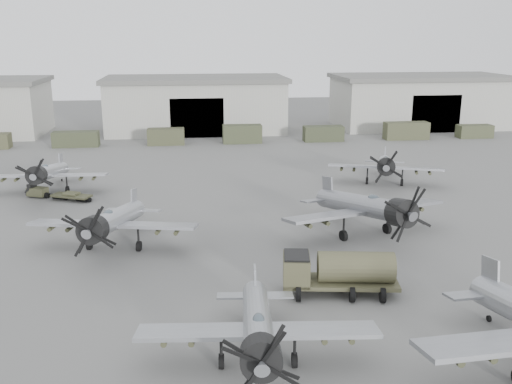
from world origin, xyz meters
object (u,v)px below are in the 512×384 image
aircraft_mid_1 (112,221)px  aircraft_far_1 (385,165)px  tug_trailer (50,193)px  aircraft_mid_2 (368,207)px  fuel_tanker (339,270)px  aircraft_near_1 (258,328)px  aircraft_far_0 (47,173)px

aircraft_mid_1 → aircraft_far_1: 30.43m
aircraft_mid_1 → tug_trailer: 16.79m
aircraft_mid_2 → fuel_tanker: 10.63m
aircraft_near_1 → tug_trailer: size_ratio=1.76×
tug_trailer → aircraft_far_0: bearing=130.2°
aircraft_far_1 → fuel_tanker: 27.31m
aircraft_mid_2 → aircraft_far_1: (6.78, 15.29, -0.29)m
aircraft_mid_1 → aircraft_far_0: bearing=128.1°
fuel_tanker → tug_trailer: fuel_tanker is taller
aircraft_mid_2 → aircraft_far_1: 16.72m
aircraft_mid_2 → aircraft_mid_1: bearing=164.5°
aircraft_near_1 → aircraft_far_1: size_ratio=0.98×
aircraft_mid_1 → tug_trailer: aircraft_mid_1 is taller
aircraft_far_1 → fuel_tanker: bearing=-96.3°
aircraft_mid_2 → aircraft_far_0: bearing=132.6°
aircraft_mid_1 → aircraft_far_0: size_ratio=1.07×
aircraft_far_1 → tug_trailer: bearing=-159.6°
aircraft_far_0 → fuel_tanker: bearing=-45.8°
aircraft_mid_1 → fuel_tanker: aircraft_mid_1 is taller
aircraft_mid_2 → fuel_tanker: (-4.80, -9.44, -0.91)m
aircraft_mid_2 → tug_trailer: (-26.92, 14.36, -1.95)m
aircraft_near_1 → aircraft_mid_1: size_ratio=0.93×
aircraft_mid_1 → fuel_tanker: (14.46, -8.97, -0.70)m
aircraft_mid_2 → tug_trailer: bearing=135.0°
aircraft_near_1 → tug_trailer: bearing=122.7°
aircraft_far_0 → aircraft_far_1: (34.21, -0.89, 0.06)m
aircraft_mid_1 → aircraft_mid_2: 19.27m
aircraft_mid_2 → tug_trailer: 30.58m
aircraft_near_1 → aircraft_mid_1: bearing=122.8°
aircraft_near_1 → fuel_tanker: (5.88, 7.48, -0.56)m
aircraft_near_1 → fuel_tanker: bearing=57.1°
aircraft_mid_1 → aircraft_far_1: size_ratio=1.05×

